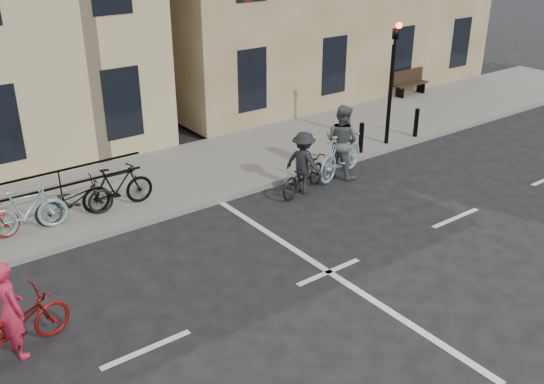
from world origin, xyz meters
TOP-DOWN VIEW (x-y plane):
  - ground at (0.00, 0.00)m, footprint 120.00×120.00m
  - sidewalk at (-4.00, 6.00)m, footprint 46.00×4.00m
  - traffic_light at (6.20, 4.34)m, footprint 0.18×0.30m
  - bollard_east at (5.00, 4.25)m, footprint 0.14×0.14m
  - bollard_west at (7.40, 4.25)m, footprint 0.14×0.14m
  - bench at (11.00, 7.73)m, footprint 1.60×0.41m
  - cyclist_pink at (-5.70, 1.17)m, footprint 2.04×1.10m
  - cyclist_grey at (3.54, 3.53)m, footprint 2.17×1.17m
  - cyclist_dark at (2.05, 3.32)m, footprint 1.94×1.19m

SIDE VIEW (x-z plane):
  - ground at x=0.00m, z-range 0.00..0.00m
  - sidewalk at x=-4.00m, z-range 0.00..0.15m
  - cyclist_pink at x=-5.70m, z-range -0.26..1.46m
  - bollard_east at x=5.00m, z-range 0.15..1.05m
  - bollard_west at x=7.40m, z-range 0.15..1.05m
  - cyclist_dark at x=2.05m, z-range -0.17..1.46m
  - bench at x=11.00m, z-range 0.19..1.16m
  - cyclist_grey at x=3.54m, z-range -0.19..1.82m
  - traffic_light at x=6.20m, z-range 0.50..4.40m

